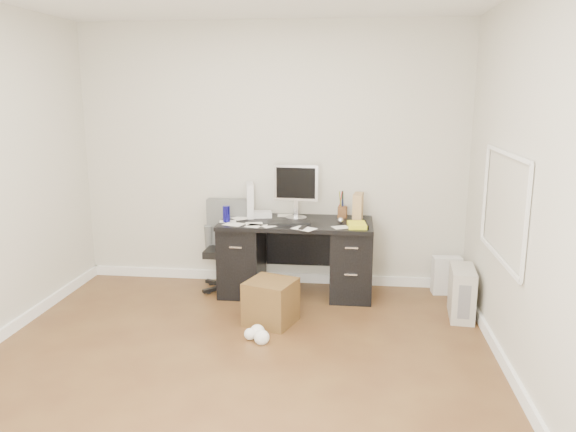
% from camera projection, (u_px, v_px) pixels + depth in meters
% --- Properties ---
extents(ground, '(4.00, 4.00, 0.00)m').
position_uv_depth(ground, '(233.00, 369.00, 4.13)').
color(ground, '#4D2E19').
rests_on(ground, ground).
extents(room_shell, '(4.02, 4.02, 2.71)m').
position_uv_depth(room_shell, '(233.00, 143.00, 3.80)').
color(room_shell, beige).
rests_on(room_shell, ground).
extents(desk, '(1.50, 0.70, 0.75)m').
position_uv_depth(desk, '(296.00, 255.00, 5.62)').
color(desk, black).
rests_on(desk, ground).
extents(loose_papers, '(1.10, 0.60, 0.00)m').
position_uv_depth(loose_papers, '(275.00, 222.00, 5.51)').
color(loose_papers, white).
rests_on(loose_papers, desk).
extents(lcd_monitor, '(0.46, 0.28, 0.56)m').
position_uv_depth(lcd_monitor, '(296.00, 192.00, 5.58)').
color(lcd_monitor, silver).
rests_on(lcd_monitor, desk).
extents(keyboard, '(0.43, 0.20, 0.02)m').
position_uv_depth(keyboard, '(289.00, 223.00, 5.41)').
color(keyboard, black).
rests_on(keyboard, desk).
extents(computer_mouse, '(0.07, 0.07, 0.06)m').
position_uv_depth(computer_mouse, '(341.00, 221.00, 5.43)').
color(computer_mouse, silver).
rests_on(computer_mouse, desk).
extents(travel_mug, '(0.09, 0.09, 0.16)m').
position_uv_depth(travel_mug, '(226.00, 214.00, 5.50)').
color(travel_mug, navy).
rests_on(travel_mug, desk).
extents(white_binder, '(0.19, 0.32, 0.34)m').
position_uv_depth(white_binder, '(250.00, 200.00, 5.72)').
color(white_binder, silver).
rests_on(white_binder, desk).
extents(magazine_file, '(0.14, 0.24, 0.27)m').
position_uv_depth(magazine_file, '(358.00, 207.00, 5.54)').
color(magazine_file, '#A07E4D').
rests_on(magazine_file, desk).
extents(pen_cup, '(0.12, 0.12, 0.27)m').
position_uv_depth(pen_cup, '(343.00, 204.00, 5.68)').
color(pen_cup, '#583219').
rests_on(pen_cup, desk).
extents(yellow_book, '(0.20, 0.25, 0.04)m').
position_uv_depth(yellow_book, '(358.00, 225.00, 5.29)').
color(yellow_book, yellow).
rests_on(yellow_book, desk).
extents(paper_remote, '(0.27, 0.26, 0.02)m').
position_uv_depth(paper_remote, '(304.00, 228.00, 5.23)').
color(paper_remote, white).
rests_on(paper_remote, desk).
extents(office_chair, '(0.53, 0.53, 0.92)m').
position_uv_depth(office_chair, '(226.00, 246.00, 5.72)').
color(office_chair, '#555855').
rests_on(office_chair, ground).
extents(pc_tower, '(0.24, 0.47, 0.46)m').
position_uv_depth(pc_tower, '(462.00, 293.00, 5.05)').
color(pc_tower, '#B8B1A6').
rests_on(pc_tower, ground).
extents(shopping_bag, '(0.30, 0.23, 0.38)m').
position_uv_depth(shopping_bag, '(446.00, 275.00, 5.65)').
color(shopping_bag, silver).
rests_on(shopping_bag, ground).
extents(wicker_basket, '(0.49, 0.49, 0.39)m').
position_uv_depth(wicker_basket, '(271.00, 302.00, 4.93)').
color(wicker_basket, '#442914').
rests_on(wicker_basket, ground).
extents(desk_printer, '(0.36, 0.31, 0.20)m').
position_uv_depth(desk_printer, '(242.00, 279.00, 5.83)').
color(desk_printer, slate).
rests_on(desk_printer, ground).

